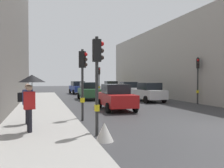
{
  "coord_description": "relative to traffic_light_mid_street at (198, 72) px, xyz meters",
  "views": [
    {
      "loc": [
        -7.23,
        -8.6,
        2.16
      ],
      "look_at": [
        -2.59,
        7.04,
        1.77
      ],
      "focal_mm": 37.82,
      "sensor_mm": 36.0,
      "label": 1
    }
  ],
  "objects": [
    {
      "name": "pedestrian_with_umbrella",
      "position": [
        -12.88,
        -7.55,
        -0.87
      ],
      "size": [
        1.0,
        1.0,
        2.14
      ],
      "color": "black",
      "rests_on": "sidewalk_kerb"
    },
    {
      "name": "pedestrian_with_grey_backpack",
      "position": [
        -13.14,
        -5.86,
        -1.55
      ],
      "size": [
        0.64,
        0.39,
        1.77
      ],
      "color": "black",
      "rests_on": "sidewalk_kerb"
    },
    {
      "name": "car_red_sedan",
      "position": [
        -7.6,
        -1.38,
        -1.84
      ],
      "size": [
        2.15,
        4.27,
        1.76
      ],
      "color": "red",
      "rests_on": "ground"
    },
    {
      "name": "car_green_estate",
      "position": [
        -7.86,
        7.01,
        -1.84
      ],
      "size": [
        2.04,
        4.21,
        1.76
      ],
      "color": "#2D6038",
      "rests_on": "ground"
    },
    {
      "name": "sidewalk_kerb",
      "position": [
        -12.52,
        -2.24,
        -2.63
      ],
      "size": [
        3.43,
        40.0,
        0.16
      ],
      "primitive_type": "cube",
      "color": "#A8A5A0",
      "rests_on": "ground"
    },
    {
      "name": "building_facade_right",
      "position": [
        6.31,
        6.22,
        1.36
      ],
      "size": [
        12.0,
        35.05,
        8.14
      ],
      "primitive_type": "cube",
      "color": "#B2ADA3",
      "rests_on": "ground"
    },
    {
      "name": "car_yellow_taxi",
      "position": [
        -2.53,
        17.43,
        -1.84
      ],
      "size": [
        2.11,
        4.25,
        1.76
      ],
      "color": "yellow",
      "rests_on": "ground"
    },
    {
      "name": "car_white_compact",
      "position": [
        -2.98,
        3.27,
        -1.84
      ],
      "size": [
        2.16,
        4.27,
        1.76
      ],
      "color": "silver",
      "rests_on": "ground"
    },
    {
      "name": "traffic_light_near_left",
      "position": [
        -10.49,
        -8.2,
        -0.14
      ],
      "size": [
        0.43,
        0.24,
        3.73
      ],
      "color": "#2D2D2D",
      "rests_on": "ground"
    },
    {
      "name": "traffic_light_near_right",
      "position": [
        -10.49,
        -4.91,
        -0.2
      ],
      "size": [
        0.44,
        0.37,
        3.64
      ],
      "color": "#2D2D2D",
      "rests_on": "ground"
    },
    {
      "name": "car_blue_van",
      "position": [
        -7.65,
        16.22,
        -1.84
      ],
      "size": [
        2.24,
        4.31,
        1.76
      ],
      "color": "navy",
      "rests_on": "ground"
    },
    {
      "name": "warning_sign_triangle",
      "position": [
        -10.44,
        -9.06,
        -2.39
      ],
      "size": [
        0.64,
        0.64,
        0.65
      ],
      "primitive_type": "cone",
      "color": "silver",
      "rests_on": "ground"
    },
    {
      "name": "traffic_light_far_median",
      "position": [
        -5.62,
        11.93,
        -0.22
      ],
      "size": [
        0.25,
        0.43,
        3.61
      ],
      "color": "#2D2D2D",
      "rests_on": "ground"
    },
    {
      "name": "car_silver_hatchback",
      "position": [
        -2.89,
        8.91,
        -1.84
      ],
      "size": [
        2.27,
        4.33,
        1.76
      ],
      "color": "#BCBCC1",
      "rests_on": "ground"
    },
    {
      "name": "traffic_light_mid_street",
      "position": [
        0.0,
        0.0,
        0.0
      ],
      "size": [
        0.37,
        0.44,
        3.94
      ],
      "color": "#2D2D2D",
      "rests_on": "ground"
    },
    {
      "name": "ground_plane",
      "position": [
        -5.25,
        -8.24,
        -2.71
      ],
      "size": [
        120.0,
        120.0,
        0.0
      ],
      "primitive_type": "plane",
      "color": "#38383A"
    }
  ]
}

